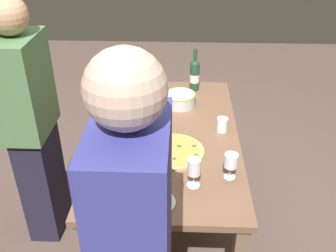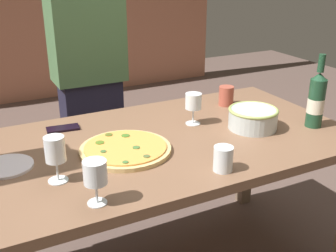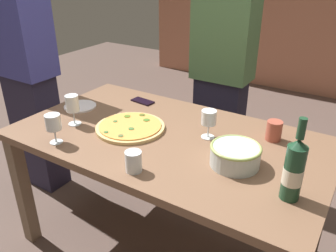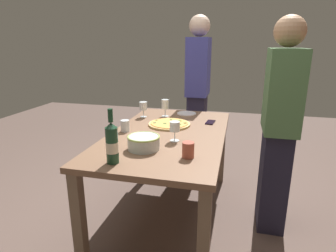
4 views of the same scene
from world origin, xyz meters
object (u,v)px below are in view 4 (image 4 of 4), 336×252
Objects in this scene: serving_bowl at (144,142)px; cell_phone at (210,122)px; wine_glass_far_left at (175,127)px; side_plate at (187,113)px; cup_amber at (125,126)px; person_guest_left at (279,128)px; wine_glass_near_pizza at (165,105)px; wine_bottle at (112,143)px; person_host at (198,92)px; cup_ceramic at (188,150)px; dining_table at (168,144)px; wine_glass_by_bottle at (143,107)px; pizza at (169,124)px.

serving_bowl is 1.55× the size of cell_phone.
wine_glass_far_left is 0.76× the size of side_plate.
serving_bowl is 0.86m from cell_phone.
cup_amber is 0.06× the size of person_guest_left.
wine_glass_near_pizza is 0.73m from wine_glass_far_left.
wine_bottle is 0.55m from wine_glass_far_left.
person_guest_left reaches higher than wine_glass_near_pizza.
person_host is at bearing 161.18° from cup_amber.
wine_bottle is at bearing -108.69° from cell_phone.
side_plate is at bearing 174.33° from serving_bowl.
wine_glass_near_pizza reaches higher than cup_ceramic.
dining_table is at bearing -122.30° from cell_phone.
cell_phone is at bearing 141.58° from dining_table.
person_guest_left is (-0.09, 0.84, 0.17)m from dining_table.
wine_glass_by_bottle is at bearing -68.88° from wine_glass_near_pizza.
serving_bowl is at bearing 158.18° from wine_bottle.
pizza is 3.93× the size of cup_amber.
pizza is 1.64× the size of serving_bowl.
person_host is at bearing 174.93° from serving_bowl.
person_host reaches higher than dining_table.
cup_amber is (0.26, -0.31, 0.04)m from pizza.
wine_glass_near_pizza is (-0.51, -0.15, 0.21)m from dining_table.
wine_glass_far_left reaches higher than cup_amber.
wine_bottle is at bearing 15.55° from cup_amber.
wine_glass_far_left is at bearing 36.37° from wine_glass_by_bottle.
cup_amber is 0.78m from cell_phone.
cell_phone is (-0.38, 0.30, 0.10)m from dining_table.
wine_glass_far_left is 0.33m from cup_ceramic.
cup_amber is at bearing -19.25° from wine_glass_near_pizza.
wine_bottle is 2.00× the size of wine_glass_near_pizza.
pizza is at bearing 176.97° from serving_bowl.
wine_glass_by_bottle is at bearing -124.97° from pizza.
cell_phone is at bearing 176.36° from cup_ceramic.
serving_bowl is 1.52× the size of wine_glass_far_left.
cup_ceramic is 1.65m from person_host.
dining_table is 8.24× the size of side_plate.
cup_ceramic is at bearing 22.98° from pizza.
wine_glass_far_left is at bearing 141.79° from serving_bowl.
side_plate is 0.38m from cell_phone.
wine_bottle reaches higher than cell_phone.
cup_ceramic is (0.68, 0.29, 0.04)m from pizza.
wine_bottle reaches higher than side_plate.
dining_table is at bearing -152.09° from cup_ceramic.
wine_glass_near_pizza is at bearing 178.84° from wine_bottle.
person_host is at bearing 112.64° from cell_phone.
pizza is at bearing 21.17° from wine_glass_near_pizza.
dining_table is 0.66m from side_plate.
dining_table is 10.68× the size of wine_glass_by_bottle.
pizza is 0.38m from cell_phone.
wine_glass_far_left is 0.84m from side_plate.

